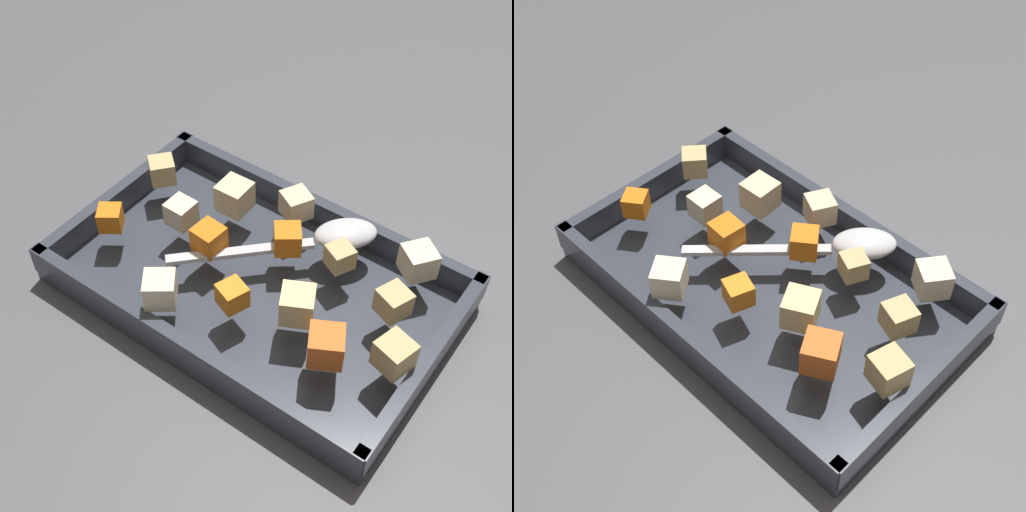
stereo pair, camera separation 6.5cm
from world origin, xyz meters
The scene contains 18 objects.
ground_plane centered at (0.00, 0.00, 0.00)m, with size 4.00×4.00×0.00m, color #4C4C51.
baking_dish centered at (0.00, 0.00, 0.01)m, with size 0.37×0.23×0.04m.
carrot_chunk_center centered at (-0.11, 0.05, 0.06)m, with size 0.03×0.03×0.03m, color orange.
carrot_chunk_rim_edge centered at (-0.01, -0.03, 0.06)m, with size 0.03×0.03×0.03m, color orange.
carrot_chunk_mid_right centered at (0.14, 0.04, 0.06)m, with size 0.02×0.02×0.02m, color orange.
carrot_chunk_heap_top centered at (0.05, 0.01, 0.06)m, with size 0.03×0.03×0.03m, color orange.
carrot_chunk_near_right centered at (-0.01, 0.05, 0.06)m, with size 0.02×0.02×0.02m, color orange.
potato_chunk_heap_side centered at (-0.06, -0.04, 0.06)m, with size 0.02×0.02×0.02m, color tan.
potato_chunk_mid_left centered at (0.04, 0.09, 0.06)m, with size 0.03×0.03×0.03m, color beige.
potato_chunk_corner_se centered at (-0.16, 0.03, 0.06)m, with size 0.03×0.03×0.03m, color tan.
potato_chunk_under_handle centered at (-0.13, -0.02, 0.06)m, with size 0.02×0.02×0.02m, color tan.
potato_chunk_corner_ne centered at (-0.07, 0.03, 0.06)m, with size 0.03×0.03×0.03m, color #E0CC89.
potato_chunk_corner_nw centered at (-0.13, -0.08, 0.06)m, with size 0.03×0.03×0.03m, color beige.
potato_chunk_far_left centered at (0.06, -0.05, 0.06)m, with size 0.03×0.03×0.03m, color beige.
potato_chunk_back_center centered at (0.15, -0.04, 0.06)m, with size 0.02×0.02×0.02m, color tan.
potato_chunk_near_left centered at (0.01, -0.07, 0.06)m, with size 0.03×0.03×0.03m, color beige.
parsnip_chunk_corner_sw centered at (0.09, 0.00, 0.06)m, with size 0.02×0.02×0.02m, color beige.
serving_spoon centered at (-0.04, -0.06, 0.05)m, with size 0.16×0.16×0.02m.
Camera 2 is at (-0.31, 0.32, 0.53)m, focal length 49.83 mm.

